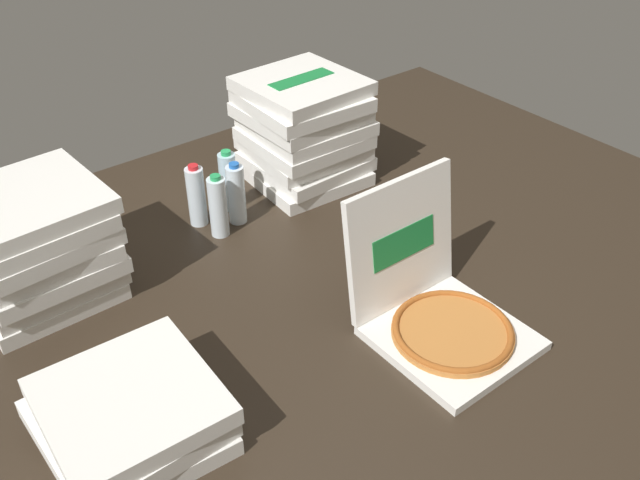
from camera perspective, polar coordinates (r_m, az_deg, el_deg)
The scene contains 9 objects.
ground_plane at distance 2.23m, azimuth 0.68°, elevation -4.74°, with size 3.20×2.40×0.02m, color #2D2319.
open_pizza_box at distance 2.07m, azimuth 9.50°, elevation -5.40°, with size 0.40×0.48×0.43m.
pizza_stack_center_far at distance 1.83m, azimuth -15.16°, elevation -13.71°, with size 0.43×0.43×0.16m.
pizza_stack_left_far at distance 2.29m, azimuth -22.07°, elevation -0.42°, with size 0.43×0.44×0.36m.
pizza_stack_center_near at distance 2.73m, azimuth -1.35°, elevation 8.87°, with size 0.43×0.44×0.42m.
water_bottle_0 at distance 2.52m, azimuth -6.83°, elevation 3.74°, with size 0.07×0.07×0.24m.
water_bottle_1 at distance 2.53m, azimuth -10.02°, elevation 3.55°, with size 0.07×0.07×0.24m.
water_bottle_2 at distance 2.60m, azimuth -7.47°, elevation 4.78°, with size 0.07×0.07×0.24m.
water_bottle_3 at distance 2.46m, azimuth -8.29°, elevation 2.70°, with size 0.07×0.07×0.24m.
Camera 1 is at (-1.08, -1.32, 1.42)m, focal length 39.33 mm.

